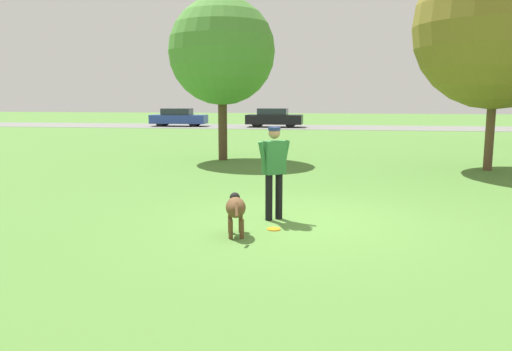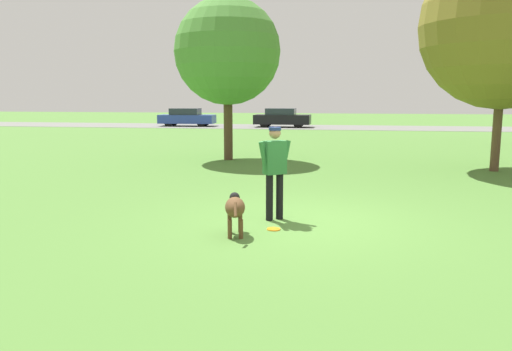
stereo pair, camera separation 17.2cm
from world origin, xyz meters
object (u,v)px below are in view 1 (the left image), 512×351
person (274,166)px  dog (236,208)px  tree_near_left (222,52)px  parked_car_blue (178,117)px  parked_car_black (274,118)px  frisbee (274,229)px  tree_near_right (498,26)px

person → dog: (-0.49, -1.12, -0.55)m
dog → tree_near_left: 10.41m
person → parked_car_blue: (-10.59, 27.99, -0.33)m
parked_car_blue → parked_car_black: bearing=-2.2°
person → parked_car_black: 28.16m
person → frisbee: (0.08, -0.70, -0.99)m
frisbee → parked_car_blue: size_ratio=0.05×
dog → person: bearing=-37.0°
frisbee → dog: bearing=-143.7°
frisbee → tree_near_right: bearing=54.2°
person → tree_near_right: 9.72m
tree_near_right → dog: bearing=-127.0°
person → dog: 1.34m
dog → tree_near_right: (6.23, 8.26, 3.82)m
dog → tree_near_right: size_ratio=0.14×
frisbee → tree_near_right: size_ratio=0.03×
tree_near_right → parked_car_blue: tree_near_right is taller
tree_near_left → parked_car_black: (-0.43, 19.50, -3.08)m
frisbee → tree_near_left: tree_near_left is taller
dog → tree_near_left: bearing=0.4°
tree_near_left → parked_car_black: bearing=91.3°
dog → parked_car_black: 29.22m
frisbee → tree_near_left: (-2.90, 9.17, 3.76)m
parked_car_blue → parked_car_black: 7.34m
parked_car_black → tree_near_right: bearing=-65.8°
tree_near_left → tree_near_right: bearing=-8.8°
dog → frisbee: bearing=-66.9°
person → tree_near_right: tree_near_right is taller
person → parked_car_black: (-3.25, 27.97, -0.31)m
tree_near_right → parked_car_black: 22.96m
dog → tree_near_left: size_ratio=0.17×
dog → parked_car_blue: bearing=5.9°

